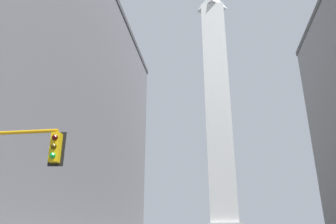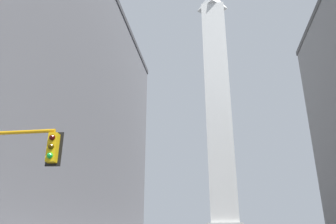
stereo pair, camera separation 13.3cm
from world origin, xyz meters
TOP-DOWN VIEW (x-y plane):
  - obelisk at (0.00, 87.08)m, footprint 8.77×8.77m

SIDE VIEW (x-z plane):
  - obelisk at x=0.00m, z-range -1.27..77.50m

